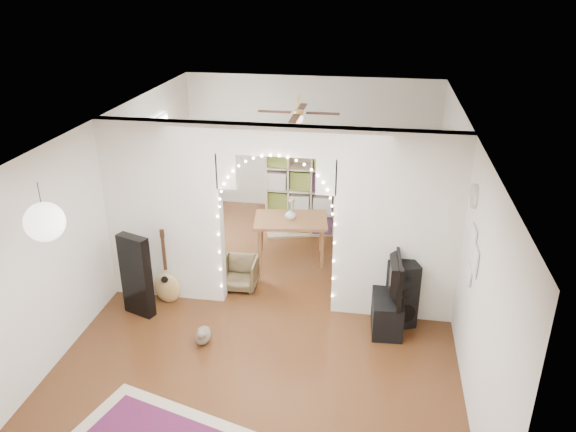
% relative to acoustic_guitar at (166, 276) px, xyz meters
% --- Properties ---
extents(floor, '(7.50, 7.50, 0.00)m').
position_rel_acoustic_guitar_xyz_m(floor, '(1.61, 0.25, -0.44)').
color(floor, black).
rests_on(floor, ground).
extents(ceiling, '(5.00, 7.50, 0.02)m').
position_rel_acoustic_guitar_xyz_m(ceiling, '(1.61, 0.25, 2.26)').
color(ceiling, white).
rests_on(ceiling, wall_back).
extents(wall_back, '(5.00, 0.02, 2.70)m').
position_rel_acoustic_guitar_xyz_m(wall_back, '(1.61, 4.00, 0.91)').
color(wall_back, silver).
rests_on(wall_back, floor).
extents(wall_front, '(5.00, 0.02, 2.70)m').
position_rel_acoustic_guitar_xyz_m(wall_front, '(1.61, -3.50, 0.91)').
color(wall_front, silver).
rests_on(wall_front, floor).
extents(wall_left, '(0.02, 7.50, 2.70)m').
position_rel_acoustic_guitar_xyz_m(wall_left, '(-0.89, 0.25, 0.91)').
color(wall_left, silver).
rests_on(wall_left, floor).
extents(wall_right, '(0.02, 7.50, 2.70)m').
position_rel_acoustic_guitar_xyz_m(wall_right, '(4.11, 0.25, 0.91)').
color(wall_right, silver).
rests_on(wall_right, floor).
extents(divider_wall, '(5.00, 0.20, 2.70)m').
position_rel_acoustic_guitar_xyz_m(divider_wall, '(1.61, 0.25, 0.98)').
color(divider_wall, silver).
rests_on(divider_wall, floor).
extents(fairy_lights, '(1.64, 0.04, 1.60)m').
position_rel_acoustic_guitar_xyz_m(fairy_lights, '(1.61, 0.12, 1.11)').
color(fairy_lights, '#FFEABF').
rests_on(fairy_lights, divider_wall).
extents(window, '(0.04, 1.20, 1.40)m').
position_rel_acoustic_guitar_xyz_m(window, '(-0.86, 2.05, 1.06)').
color(window, white).
rests_on(window, wall_left).
extents(wall_clock, '(0.03, 0.31, 0.31)m').
position_rel_acoustic_guitar_xyz_m(wall_clock, '(4.09, -0.35, 1.66)').
color(wall_clock, white).
rests_on(wall_clock, wall_right).
extents(picture_frames, '(0.02, 0.50, 0.70)m').
position_rel_acoustic_guitar_xyz_m(picture_frames, '(4.09, -0.75, 1.06)').
color(picture_frames, white).
rests_on(picture_frames, wall_right).
extents(paper_lantern, '(0.40, 0.40, 0.40)m').
position_rel_acoustic_guitar_xyz_m(paper_lantern, '(-0.29, -2.15, 1.81)').
color(paper_lantern, white).
rests_on(paper_lantern, ceiling).
extents(ceiling_fan, '(1.10, 1.10, 0.30)m').
position_rel_acoustic_guitar_xyz_m(ceiling_fan, '(1.61, 2.25, 1.96)').
color(ceiling_fan, gold).
rests_on(ceiling_fan, ceiling).
extents(guitar_case, '(0.49, 0.31, 1.22)m').
position_rel_acoustic_guitar_xyz_m(guitar_case, '(-0.30, -0.34, 0.17)').
color(guitar_case, black).
rests_on(guitar_case, floor).
extents(acoustic_guitar, '(0.42, 0.22, 1.01)m').
position_rel_acoustic_guitar_xyz_m(acoustic_guitar, '(0.00, 0.00, 0.00)').
color(acoustic_guitar, '#B9804A').
rests_on(acoustic_guitar, floor).
extents(tabby_cat, '(0.25, 0.47, 0.31)m').
position_rel_acoustic_guitar_xyz_m(tabby_cat, '(0.81, -0.89, -0.31)').
color(tabby_cat, brown).
rests_on(tabby_cat, floor).
extents(floor_speaker, '(0.46, 0.43, 0.95)m').
position_rel_acoustic_guitar_xyz_m(floor_speaker, '(3.39, -0.00, 0.03)').
color(floor_speaker, black).
rests_on(floor_speaker, floor).
extents(media_console, '(0.45, 1.02, 0.50)m').
position_rel_acoustic_guitar_xyz_m(media_console, '(3.19, 0.00, -0.19)').
color(media_console, black).
rests_on(media_console, floor).
extents(tv, '(0.20, 1.08, 0.62)m').
position_rel_acoustic_guitar_xyz_m(tv, '(3.19, 0.00, 0.37)').
color(tv, black).
rests_on(tv, media_console).
extents(bookcase, '(1.74, 0.87, 1.72)m').
position_rel_acoustic_guitar_xyz_m(bookcase, '(1.80, 2.76, 0.42)').
color(bookcase, '#C7AF90').
rests_on(bookcase, floor).
extents(dining_table, '(1.30, 0.96, 0.76)m').
position_rel_acoustic_guitar_xyz_m(dining_table, '(1.58, 1.64, 0.24)').
color(dining_table, brown).
rests_on(dining_table, floor).
extents(flower_vase, '(0.21, 0.21, 0.19)m').
position_rel_acoustic_guitar_xyz_m(flower_vase, '(1.58, 1.64, 0.41)').
color(flower_vase, white).
rests_on(flower_vase, dining_table).
extents(dining_chair_left, '(0.53, 0.55, 0.48)m').
position_rel_acoustic_guitar_xyz_m(dining_chair_left, '(0.95, 0.60, -0.20)').
color(dining_chair_left, brown).
rests_on(dining_chair_left, floor).
extents(dining_chair_right, '(0.57, 0.58, 0.50)m').
position_rel_acoustic_guitar_xyz_m(dining_chair_right, '(2.66, 2.56, -0.19)').
color(dining_chair_right, brown).
rests_on(dining_chair_right, floor).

